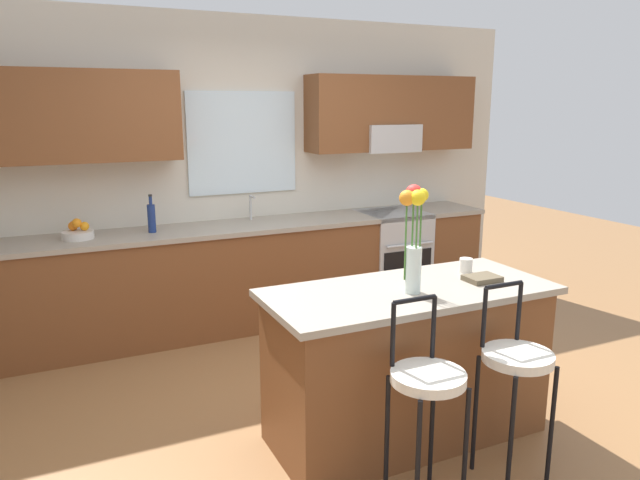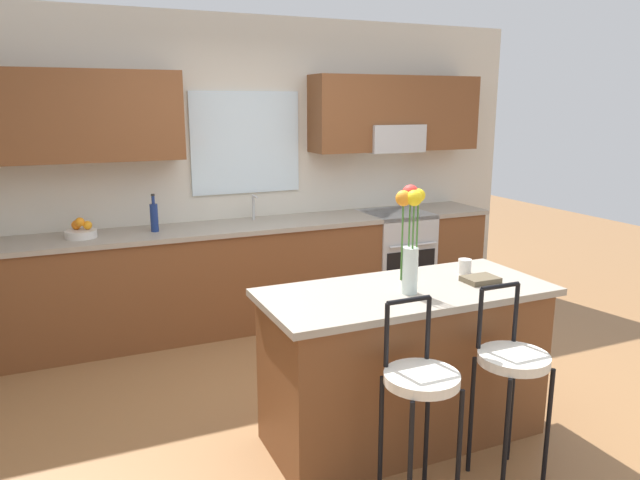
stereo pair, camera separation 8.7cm
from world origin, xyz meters
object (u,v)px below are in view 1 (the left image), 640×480
Objects in this scene: oven_range at (391,258)px; fruit_bowl_oranges at (78,233)px; bottle_olive_oil at (152,217)px; bar_stool_middle at (516,365)px; flower_vase at (414,231)px; mug_ceramic at (466,265)px; cookbook at (482,278)px; bar_stool_near at (427,386)px; kitchen_island at (407,362)px.

fruit_bowl_oranges is at bearing 179.42° from oven_range.
fruit_bowl_oranges is 0.77× the size of bottle_olive_oil.
bar_stool_middle is 0.87m from flower_vase.
fruit_bowl_oranges reaches higher than mug_ceramic.
bottle_olive_oil reaches higher than mug_ceramic.
cookbook is 0.83× the size of fruit_bowl_oranges.
bar_stool_middle is at bearing 0.00° from bar_stool_near.
bar_stool_middle is (0.27, -0.58, 0.17)m from kitchen_island.
flower_vase is 6.68× the size of mug_ceramic.
bar_stool_near is 3.08m from fruit_bowl_oranges.
bottle_olive_oil is at bearing 114.77° from flower_vase.
bottle_olive_oil is (0.56, -0.00, 0.08)m from fruit_bowl_oranges.
oven_range is 0.88× the size of bar_stool_near.
oven_range is 4.60× the size of cookbook.
flower_vase is 2.76m from fruit_bowl_oranges.
mug_ceramic is 0.29× the size of bottle_olive_oil.
flower_vase is (-1.24, -2.21, 0.81)m from oven_range.
cookbook is (-0.74, -2.20, 0.48)m from oven_range.
mug_ceramic is 0.45× the size of cookbook.
bar_stool_middle reaches higher than kitchen_island.
flower_vase is (-0.31, 0.51, 0.64)m from bar_stool_middle.
oven_range is at bearing 60.50° from kitchen_island.
bar_stool_middle is 0.81m from mug_ceramic.
bar_stool_near is 0.85m from flower_vase.
bar_stool_near is at bearing -63.78° from fruit_bowl_oranges.
fruit_bowl_oranges is at bearing 126.94° from kitchen_island.
bar_stool_near is 1.10m from mug_ceramic.
flower_vase reaches higher than fruit_bowl_oranges.
oven_range is at bearing -0.62° from bottle_olive_oil.
mug_ceramic is at bearing 14.21° from kitchen_island.
bar_stool_near is at bearing -73.96° from bottle_olive_oil.
bottle_olive_oil is (-1.56, 2.03, 0.08)m from mug_ceramic.
mug_ceramic is (0.49, 0.13, 0.50)m from kitchen_island.
bar_stool_near is at bearing -115.30° from kitchen_island.
fruit_bowl_oranges reaches higher than bar_stool_middle.
fruit_bowl_oranges is at bearing 136.14° from mug_ceramic.
bottle_olive_oil is (-1.34, 2.74, 0.41)m from bar_stool_middle.
flower_vase is at bearing -159.57° from mug_ceramic.
oven_range is 2.66m from flower_vase.
fruit_bowl_oranges is 0.57m from bottle_olive_oil.
bar_stool_near reaches higher than kitchen_island.
flower_vase reaches higher than bottle_olive_oil.
kitchen_island is 2.78× the size of flower_vase.
cookbook is at bearing 0.87° from flower_vase.
bar_stool_near is at bearing -145.07° from cookbook.
fruit_bowl_oranges is at bearing 124.71° from bar_stool_middle.
mug_ceramic is 0.19m from cookbook.
bottle_olive_oil is at bearing 179.38° from oven_range.
bar_stool_middle is 3.36× the size of bottle_olive_oil.
flower_vase is 0.64m from mug_ceramic.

